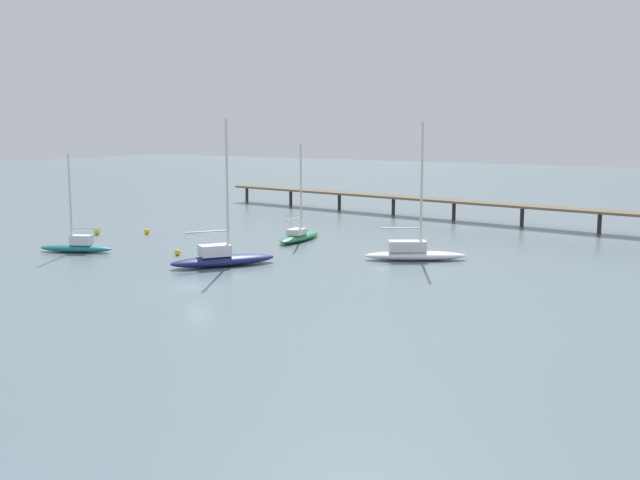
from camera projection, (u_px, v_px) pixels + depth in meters
ground_plane at (198, 287)px, 61.63m from camera, size 400.00×400.00×0.00m
pier at (574, 202)px, 93.35m from camera, size 80.65×13.20×6.69m
sailboat_teal at (77, 245)px, 78.09m from camera, size 7.63×4.79×9.98m
sailboat_white at (414, 252)px, 73.52m from camera, size 9.38×7.25×13.08m
sailboat_green at (299, 235)px, 85.82m from camera, size 3.51×8.93×10.79m
sailboat_navy at (222, 257)px, 70.46m from camera, size 7.46×9.77×13.41m
mooring_buoy_inner at (147, 231)px, 91.06m from camera, size 0.66×0.66×0.66m
mooring_buoy_far at (97, 232)px, 90.32m from camera, size 0.73×0.73×0.73m
mooring_buoy_mid at (178, 252)px, 76.26m from camera, size 0.61×0.61×0.61m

